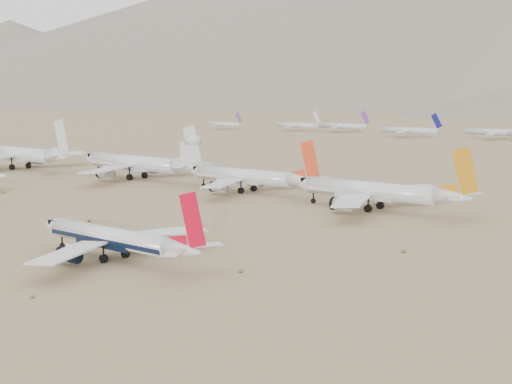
% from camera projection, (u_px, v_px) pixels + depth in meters
% --- Properties ---
extents(ground, '(7000.00, 7000.00, 0.00)m').
position_uv_depth(ground, '(131.00, 253.00, 128.07)').
color(ground, '#87724F').
rests_on(ground, ground).
extents(main_airliner, '(38.72, 37.81, 13.66)m').
position_uv_depth(main_airliner, '(116.00, 239.00, 121.47)').
color(main_airliner, silver).
rests_on(main_airliner, ground).
extents(row2_gold_tail, '(46.87, 45.84, 16.69)m').
position_uv_depth(row2_gold_tail, '(377.00, 192.00, 171.91)').
color(row2_gold_tail, silver).
rests_on(row2_gold_tail, ground).
extents(row2_orange_tail, '(44.86, 43.89, 16.00)m').
position_uv_depth(row2_orange_tail, '(249.00, 177.00, 202.69)').
color(row2_orange_tail, silver).
rests_on(row2_orange_tail, ground).
extents(row2_white_trijet, '(52.52, 51.32, 18.61)m').
position_uv_depth(row2_white_trijet, '(140.00, 163.00, 232.56)').
color(row2_white_trijet, silver).
rests_on(row2_white_trijet, ground).
extents(row2_white_twin, '(53.79, 52.63, 19.22)m').
position_uv_depth(row2_white_twin, '(21.00, 155.00, 263.01)').
color(row2_white_twin, silver).
rests_on(row2_white_twin, ground).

